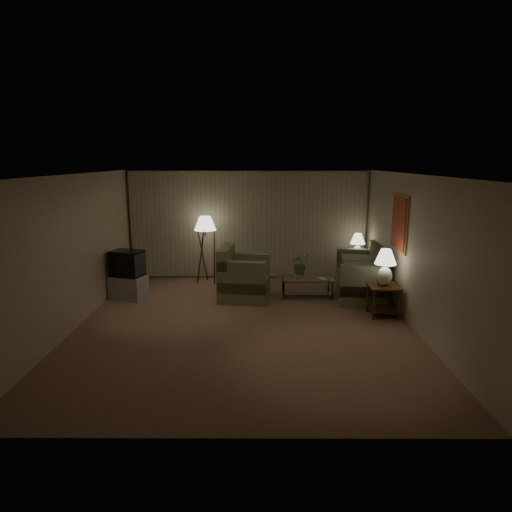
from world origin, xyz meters
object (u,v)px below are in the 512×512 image
(crt_tv, at_px, (127,263))
(vase, at_px, (300,275))
(coffee_table, at_px, (307,284))
(floor_lamp, at_px, (206,248))
(table_lamp_near, at_px, (385,264))
(armchair, at_px, (244,278))
(side_table_near, at_px, (383,295))
(table_lamp_far, at_px, (358,244))
(side_table_far, at_px, (357,266))
(ottoman, at_px, (233,285))
(sofa, at_px, (360,276))
(tv_cabinet, at_px, (128,287))

(crt_tv, distance_m, vase, 3.74)
(coffee_table, relative_size, floor_lamp, 0.72)
(table_lamp_near, xyz_separation_m, coffee_table, (-1.33, 1.25, -0.74))
(floor_lamp, bearing_deg, table_lamp_near, -33.40)
(armchair, xyz_separation_m, side_table_near, (2.69, -1.10, -0.03))
(table_lamp_near, bearing_deg, armchair, 157.77)
(table_lamp_far, relative_size, vase, 4.12)
(coffee_table, bearing_deg, side_table_far, 41.33)
(armchair, distance_m, crt_tv, 2.53)
(side_table_near, bearing_deg, crt_tv, 168.14)
(table_lamp_near, bearing_deg, table_lamp_far, 90.00)
(coffee_table, bearing_deg, side_table_near, -43.27)
(table_lamp_near, height_order, vase, table_lamp_near)
(armchair, relative_size, ottoman, 2.24)
(ottoman, relative_size, vase, 3.87)
(sofa, distance_m, side_table_near, 1.36)
(coffee_table, relative_size, ottoman, 2.03)
(table_lamp_far, bearing_deg, sofa, -98.00)
(side_table_far, distance_m, vase, 1.89)
(table_lamp_near, xyz_separation_m, tv_cabinet, (-5.20, 1.09, -0.77))
(table_lamp_near, relative_size, crt_tv, 0.93)
(armchair, relative_size, crt_tv, 1.70)
(ottoman, bearing_deg, armchair, -54.21)
(tv_cabinet, xyz_separation_m, vase, (3.72, 0.16, 0.24))
(side_table_near, distance_m, side_table_far, 2.42)
(crt_tv, bearing_deg, table_lamp_near, 7.07)
(coffee_table, xyz_separation_m, floor_lamp, (-2.34, 1.17, 0.57))
(tv_cabinet, relative_size, vase, 5.67)
(table_lamp_near, height_order, tv_cabinet, table_lamp_near)
(tv_cabinet, height_order, ottoman, tv_cabinet)
(armchair, distance_m, table_lamp_near, 2.97)
(table_lamp_near, height_order, coffee_table, table_lamp_near)
(table_lamp_far, distance_m, ottoman, 3.21)
(crt_tv, relative_size, floor_lamp, 0.47)
(armchair, distance_m, ottoman, 0.53)
(tv_cabinet, relative_size, ottoman, 1.46)
(coffee_table, bearing_deg, vase, -180.00)
(side_table_far, bearing_deg, side_table_near, -90.00)
(ottoman, height_order, vase, vase)
(side_table_near, relative_size, table_lamp_far, 0.98)
(floor_lamp, relative_size, vase, 10.91)
(sofa, relative_size, table_lamp_far, 3.57)
(coffee_table, bearing_deg, table_lamp_near, -43.27)
(coffee_table, bearing_deg, crt_tv, -177.67)
(tv_cabinet, distance_m, crt_tv, 0.53)
(table_lamp_far, distance_m, tv_cabinet, 5.41)
(sofa, xyz_separation_m, side_table_near, (0.15, -1.35, -0.01))
(sofa, xyz_separation_m, table_lamp_far, (0.15, 1.07, 0.53))
(coffee_table, distance_m, tv_cabinet, 3.88)
(side_table_far, bearing_deg, table_lamp_near, -90.00)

